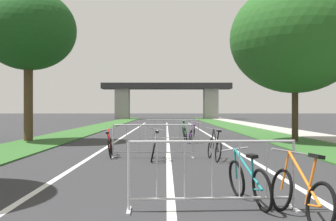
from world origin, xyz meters
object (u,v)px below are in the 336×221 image
object	(u,v)px
bicycle_black_2	(215,148)
bicycle_silver_3	(154,148)
bicycle_red_5	(110,146)
bicycle_green_6	(185,133)
crowd_barrier_nearest	(212,175)
tree_left_pine_near	(28,30)
crowd_barrier_third	(172,130)
bicycle_teal_0	(248,182)
tree_right_cypress_far	(295,38)
crowd_barrier_second	(153,141)
bicycle_orange_1	(300,194)
bicycle_purple_4	(192,135)

from	to	relation	value
bicycle_black_2	bicycle_silver_3	distance (m)	1.81
bicycle_red_5	bicycle_silver_3	bearing A→B (deg)	-35.76
bicycle_red_5	bicycle_green_6	size ratio (longest dim) A/B	0.95
crowd_barrier_nearest	bicycle_black_2	xyz separation A→B (m)	(0.75, 5.73, -0.16)
tree_left_pine_near	crowd_barrier_third	size ratio (longest dim) A/B	2.79
crowd_barrier_nearest	bicycle_teal_0	distance (m)	0.75
bicycle_black_2	bicycle_red_5	size ratio (longest dim) A/B	1.00
bicycle_silver_3	tree_left_pine_near	bearing A→B (deg)	131.99
tree_right_cypress_far	bicycle_silver_3	bearing A→B (deg)	-135.47
crowd_barrier_second	bicycle_orange_1	bearing A→B (deg)	-71.87
bicycle_teal_0	bicycle_silver_3	bearing A→B (deg)	95.51
tree_right_cypress_far	bicycle_red_5	distance (m)	10.44
bicycle_teal_0	bicycle_green_6	size ratio (longest dim) A/B	0.94
bicycle_red_5	bicycle_green_6	xyz separation A→B (m)	(2.70, 6.31, 0.03)
bicycle_teal_0	bicycle_black_2	world-z (taller)	bicycle_black_2
tree_right_cypress_far	crowd_barrier_third	size ratio (longest dim) A/B	2.87
bicycle_teal_0	bicycle_red_5	size ratio (longest dim) A/B	0.98
bicycle_silver_3	tree_right_cypress_far	bearing A→B (deg)	43.76
bicycle_red_5	tree_right_cypress_far	bearing A→B (deg)	29.04
bicycle_orange_1	tree_left_pine_near	bearing A→B (deg)	112.62
crowd_barrier_nearest	crowd_barrier_second	xyz separation A→B (m)	(-1.10, 6.22, 0.00)
bicycle_orange_1	bicycle_purple_4	xyz separation A→B (m)	(-0.62, 12.40, -0.00)
bicycle_black_2	tree_right_cypress_far	bearing A→B (deg)	48.58
bicycle_teal_0	bicycle_black_2	distance (m)	5.35
crowd_barrier_nearest	crowd_barrier_second	distance (m)	6.32
bicycle_green_6	bicycle_black_2	bearing A→B (deg)	-88.33
bicycle_purple_4	bicycle_red_5	bearing A→B (deg)	-108.26
bicycle_purple_4	crowd_barrier_second	bearing A→B (deg)	-94.37
bicycle_green_6	bicycle_purple_4	bearing A→B (deg)	-77.84
bicycle_black_2	bicycle_green_6	xyz separation A→B (m)	(-0.55, 7.20, 0.02)
crowd_barrier_second	bicycle_black_2	distance (m)	1.92
bicycle_orange_1	bicycle_green_6	distance (m)	13.50
crowd_barrier_second	bicycle_red_5	bearing A→B (deg)	164.19
crowd_barrier_second	bicycle_black_2	size ratio (longest dim) A/B	1.55
crowd_barrier_second	bicycle_black_2	xyz separation A→B (m)	(1.85, -0.50, -0.16)
crowd_barrier_second	crowd_barrier_nearest	bearing A→B (deg)	-80.00
crowd_barrier_second	crowd_barrier_third	world-z (taller)	same
bicycle_black_2	bicycle_green_6	bearing A→B (deg)	88.61
tree_right_cypress_far	bicycle_teal_0	size ratio (longest dim) A/B	4.56
bicycle_teal_0	bicycle_green_6	world-z (taller)	bicycle_green_6
tree_left_pine_near	crowd_barrier_second	size ratio (longest dim) A/B	2.81
bicycle_purple_4	crowd_barrier_nearest	bearing A→B (deg)	-80.98
bicycle_orange_1	bicycle_silver_3	xyz separation A→B (m)	(-2.17, 6.33, -0.00)
tree_left_pine_near	bicycle_black_2	xyz separation A→B (m)	(7.92, -6.67, -4.87)
tree_left_pine_near	bicycle_red_5	size ratio (longest dim) A/B	4.37
crowd_barrier_third	bicycle_orange_1	size ratio (longest dim) A/B	1.54
bicycle_red_5	tree_left_pine_near	bearing A→B (deg)	123.23
tree_right_cypress_far	bicycle_silver_3	world-z (taller)	tree_right_cypress_far
crowd_barrier_third	bicycle_green_6	size ratio (longest dim) A/B	1.49
crowd_barrier_second	bicycle_green_6	distance (m)	6.83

